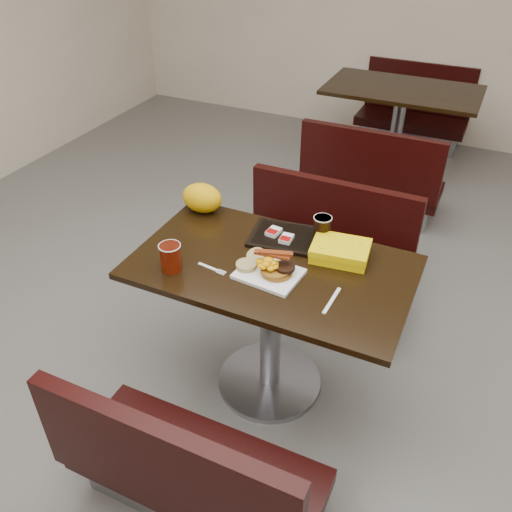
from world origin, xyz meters
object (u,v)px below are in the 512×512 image
at_px(coffee_cup_near, 171,258).
at_px(hashbrown_sleeve_left, 274,232).
at_px(pancake_stack, 277,271).
at_px(bench_near_n, 320,254).
at_px(bench_far_s, 374,169).
at_px(bench_near_s, 196,448).
at_px(coffee_cup_far, 322,228).
at_px(tray, 288,237).
at_px(fork, 208,267).
at_px(bench_far_n, 413,108).
at_px(clamshell, 340,251).
at_px(table_near, 271,328).
at_px(table_far, 396,133).
at_px(hashbrown_sleeve_right, 286,239).
at_px(knife, 332,300).
at_px(platter, 269,274).

xyz_separation_m(coffee_cup_near, hashbrown_sleeve_left, (0.29, 0.42, -0.04)).
distance_m(pancake_stack, hashbrown_sleeve_left, 0.30).
xyz_separation_m(bench_near_n, bench_far_s, (0.00, 1.20, 0.00)).
distance_m(bench_near_s, coffee_cup_far, 1.08).
bearing_deg(bench_far_s, coffee_cup_far, -85.46).
relative_size(pancake_stack, coffee_cup_far, 1.20).
bearing_deg(tray, fork, -131.38).
xyz_separation_m(bench_far_n, clamshell, (0.25, -3.13, 0.42)).
xyz_separation_m(table_near, clamshell, (0.25, 0.17, 0.41)).
relative_size(bench_near_n, bench_far_s, 1.00).
distance_m(bench_near_s, tray, 1.00).
relative_size(bench_far_s, bench_far_n, 1.00).
distance_m(fork, coffee_cup_far, 0.55).
bearing_deg(table_far, bench_near_n, -90.00).
bearing_deg(coffee_cup_far, bench_near_n, 106.64).
bearing_deg(table_near, hashbrown_sleeve_right, 92.11).
height_order(bench_near_s, tray, tray).
relative_size(bench_near_s, fork, 7.17).
height_order(bench_far_n, clamshell, clamshell).
xyz_separation_m(bench_near_n, pancake_stack, (0.05, -0.77, 0.42)).
bearing_deg(knife, table_near, -108.89).
distance_m(bench_near_s, hashbrown_sleeve_right, 0.97).
bearing_deg(table_far, coffee_cup_far, -86.82).
bearing_deg(bench_far_s, hashbrown_sleeve_left, -92.74).
height_order(bench_far_n, fork, fork).
bearing_deg(coffee_cup_far, knife, -65.04).
xyz_separation_m(bench_near_s, bench_far_n, (0.00, 4.00, 0.00)).
xyz_separation_m(pancake_stack, hashbrown_sleeve_left, (-0.13, 0.27, -0.00)).
bearing_deg(coffee_cup_far, tray, -160.16).
bearing_deg(pancake_stack, platter, -167.72).
bearing_deg(hashbrown_sleeve_left, hashbrown_sleeve_right, -14.31).
distance_m(tray, hashbrown_sleeve_right, 0.04).
xyz_separation_m(fork, clamshell, (0.49, 0.31, 0.03)).
height_order(knife, tray, tray).
distance_m(platter, fork, 0.27).
bearing_deg(hashbrown_sleeve_left, table_near, -62.05).
height_order(hashbrown_sleeve_right, coffee_cup_far, coffee_cup_far).
xyz_separation_m(knife, tray, (-0.32, 0.34, 0.01)).
height_order(coffee_cup_far, clamshell, coffee_cup_far).
bearing_deg(platter, bench_far_n, 95.65).
xyz_separation_m(bench_near_n, coffee_cup_far, (0.13, -0.43, 0.46)).
xyz_separation_m(table_near, bench_far_s, (0.00, 1.90, -0.02)).
bearing_deg(table_far, bench_far_n, 90.00).
bearing_deg(hashbrown_sleeve_right, table_far, 86.91).
bearing_deg(pancake_stack, tray, 102.42).
distance_m(table_near, bench_near_n, 0.70).
xyz_separation_m(table_far, bench_far_s, (0.00, -0.70, -0.02)).
relative_size(table_near, coffee_cup_near, 9.78).
distance_m(platter, knife, 0.30).
height_order(pancake_stack, hashbrown_sleeve_left, pancake_stack).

